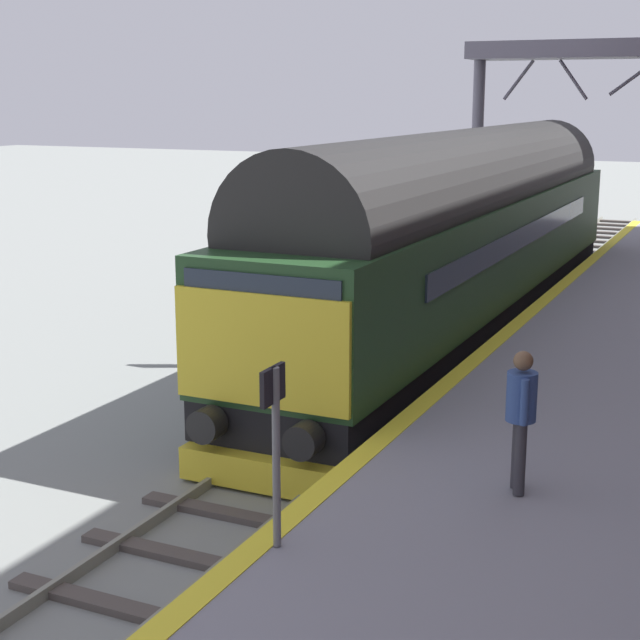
# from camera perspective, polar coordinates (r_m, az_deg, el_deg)

# --- Properties ---
(ground_plane) EXTENTS (140.00, 140.00, 0.00)m
(ground_plane) POSITION_cam_1_polar(r_m,az_deg,el_deg) (16.19, 1.43, -6.37)
(ground_plane) COLOR gray
(ground_plane) RESTS_ON ground
(track_main) EXTENTS (2.50, 60.00, 0.15)m
(track_main) POSITION_cam_1_polar(r_m,az_deg,el_deg) (16.17, 1.43, -6.19)
(track_main) COLOR gray
(track_main) RESTS_ON ground
(station_platform) EXTENTS (4.00, 44.00, 1.01)m
(station_platform) POSITION_cam_1_polar(r_m,az_deg,el_deg) (15.03, 14.19, -6.32)
(station_platform) COLOR gray
(station_platform) RESTS_ON ground
(diesel_locomotive) EXTENTS (2.74, 19.09, 4.68)m
(diesel_locomotive) POSITION_cam_1_polar(r_m,az_deg,el_deg) (21.56, 8.44, 5.20)
(diesel_locomotive) COLOR black
(diesel_locomotive) RESTS_ON ground
(signal_post_near) EXTENTS (0.44, 0.22, 4.23)m
(signal_post_near) POSITION_cam_1_polar(r_m,az_deg,el_deg) (19.28, 0.12, 5.16)
(signal_post_near) COLOR gray
(signal_post_near) RESTS_ON ground
(platform_number_sign) EXTENTS (0.10, 0.44, 1.85)m
(platform_number_sign) POSITION_cam_1_polar(r_m,az_deg,el_deg) (9.47, -2.67, -6.38)
(platform_number_sign) COLOR slate
(platform_number_sign) RESTS_ON station_platform
(waiting_passenger) EXTENTS (0.44, 0.48, 1.64)m
(waiting_passenger) POSITION_cam_1_polar(r_m,az_deg,el_deg) (11.06, 11.72, -5.10)
(waiting_passenger) COLOR #35343A
(waiting_passenger) RESTS_ON station_platform
(overhead_footbridge) EXTENTS (9.30, 2.00, 6.92)m
(overhead_footbridge) POSITION_cam_1_polar(r_m,az_deg,el_deg) (29.94, 17.82, 13.93)
(overhead_footbridge) COLOR slate
(overhead_footbridge) RESTS_ON ground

